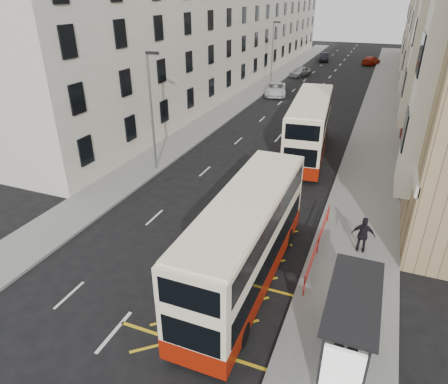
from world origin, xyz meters
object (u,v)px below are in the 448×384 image
at_px(white_van, 275,89).
at_px(street_lamp_near, 152,106).
at_px(bus_shelter, 355,321).
at_px(pedestrian_far, 363,235).
at_px(double_decker_front, 246,240).
at_px(pedestrian_mid, 338,360).
at_px(car_dark, 324,57).
at_px(pedestrian_near, 335,315).
at_px(car_silver, 300,72).
at_px(double_decker_rear, 309,127).
at_px(car_red, 371,61).
at_px(street_lamp_far, 273,51).

bearing_deg(white_van, street_lamp_near, -108.00).
distance_m(bus_shelter, pedestrian_far, 7.17).
distance_m(double_decker_front, pedestrian_mid, 5.89).
height_order(pedestrian_mid, car_dark, pedestrian_mid).
distance_m(street_lamp_near, double_decker_front, 13.89).
bearing_deg(pedestrian_near, car_silver, -97.76).
xyz_separation_m(double_decker_rear, car_silver, (-7.37, 31.62, -1.56)).
height_order(pedestrian_near, car_dark, pedestrian_near).
bearing_deg(bus_shelter, car_red, 92.98).
height_order(pedestrian_near, pedestrian_mid, pedestrian_near).
height_order(white_van, car_dark, white_van).
bearing_deg(street_lamp_near, pedestrian_far, -20.02).
bearing_deg(pedestrian_mid, car_dark, 99.67).
xyz_separation_m(pedestrian_far, car_silver, (-12.46, 43.80, -0.37)).
bearing_deg(street_lamp_far, pedestrian_near, -71.20).
bearing_deg(street_lamp_near, white_van, 85.91).
relative_size(bus_shelter, car_red, 0.89).
height_order(street_lamp_far, pedestrian_far, street_lamp_far).
bearing_deg(car_silver, street_lamp_far, -82.97).
xyz_separation_m(double_decker_front, pedestrian_mid, (4.42, -3.69, -1.21)).
xyz_separation_m(pedestrian_far, car_red, (-3.29, 59.18, -0.39)).
bearing_deg(car_dark, bus_shelter, -90.49).
distance_m(double_decker_front, car_silver, 48.52).
relative_size(street_lamp_far, car_silver, 1.91).
height_order(street_lamp_far, pedestrian_mid, street_lamp_far).
height_order(bus_shelter, double_decker_rear, double_decker_rear).
relative_size(double_decker_rear, car_dark, 2.56).
xyz_separation_m(double_decker_front, double_decker_rear, (-0.51, 16.24, 0.11)).
relative_size(car_dark, car_red, 0.93).
distance_m(pedestrian_mid, car_red, 66.99).
bearing_deg(street_lamp_far, double_decker_rear, -67.76).
distance_m(bus_shelter, street_lamp_far, 44.94).
height_order(pedestrian_far, car_dark, pedestrian_far).
distance_m(pedestrian_mid, car_dark, 68.72).
bearing_deg(street_lamp_far, street_lamp_near, -90.00).
xyz_separation_m(pedestrian_near, pedestrian_mid, (0.37, -1.87, -0.12)).
bearing_deg(street_lamp_near, double_decker_front, -43.17).
height_order(pedestrian_mid, pedestrian_far, pedestrian_far).
bearing_deg(pedestrian_mid, white_van, 108.16).
bearing_deg(bus_shelter, double_decker_rear, 105.21).
distance_m(street_lamp_far, pedestrian_near, 43.64).
height_order(double_decker_front, pedestrian_mid, double_decker_front).
distance_m(street_lamp_far, white_van, 6.23).
relative_size(car_silver, car_red, 0.87).
distance_m(street_lamp_far, car_silver, 9.60).
bearing_deg(white_van, pedestrian_near, -85.51).
height_order(bus_shelter, pedestrian_far, bus_shelter).
xyz_separation_m(white_van, car_red, (9.42, 28.39, -0.05)).
relative_size(pedestrian_near, car_dark, 0.41).
xyz_separation_m(white_van, car_silver, (0.26, 13.02, -0.04)).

